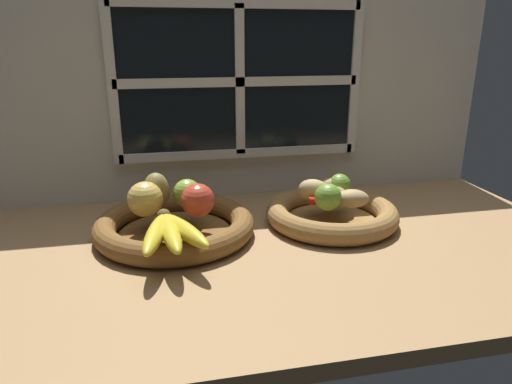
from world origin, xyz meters
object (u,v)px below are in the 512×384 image
(apple_golden_left, at_px, (145,199))
(potato_oblong, at_px, (313,190))
(lime_near, at_px, (328,197))
(chili_pepper, at_px, (337,201))
(potato_back, at_px, (334,187))
(potato_large, at_px, (333,195))
(potato_small, at_px, (352,198))
(fruit_bowl_right, at_px, (332,214))
(apple_red_right, at_px, (198,200))
(banana_bunch_front, at_px, (170,231))
(lime_far, at_px, (339,185))
(fruit_bowl_left, at_px, (175,226))
(apple_green_back, at_px, (187,193))
(pear_brown, at_px, (156,191))

(apple_golden_left, xyz_separation_m, potato_oblong, (0.39, 0.02, -0.01))
(lime_near, height_order, chili_pepper, lime_near)
(apple_golden_left, height_order, lime_near, apple_golden_left)
(apple_golden_left, bearing_deg, potato_back, 5.13)
(potato_large, bearing_deg, potato_oblong, 142.13)
(apple_golden_left, relative_size, potato_oblong, 1.03)
(potato_oblong, distance_m, potato_small, 0.10)
(apple_golden_left, height_order, potato_large, apple_golden_left)
(fruit_bowl_right, distance_m, potato_oblong, 0.07)
(apple_red_right, relative_size, potato_oblong, 0.98)
(apple_red_right, bearing_deg, banana_bunch_front, -119.43)
(potato_large, height_order, lime_near, lime_near)
(apple_golden_left, relative_size, potato_small, 1.01)
(banana_bunch_front, distance_m, lime_far, 0.45)
(apple_golden_left, distance_m, chili_pepper, 0.43)
(banana_bunch_front, height_order, chili_pepper, banana_bunch_front)
(lime_far, distance_m, chili_pepper, 0.06)
(apple_golden_left, relative_size, banana_bunch_front, 0.38)
(fruit_bowl_right, bearing_deg, potato_small, -45.00)
(fruit_bowl_left, xyz_separation_m, potato_large, (0.37, -0.00, 0.05))
(potato_small, bearing_deg, lime_near, -173.33)
(banana_bunch_front, bearing_deg, apple_green_back, 75.62)
(lime_near, distance_m, chili_pepper, 0.05)
(fruit_bowl_right, height_order, pear_brown, pear_brown)
(potato_large, bearing_deg, lime_near, -123.69)
(potato_large, bearing_deg, potato_small, -45.00)
(apple_green_back, relative_size, chili_pepper, 0.51)
(apple_green_back, bearing_deg, potato_large, -7.86)
(apple_green_back, height_order, apple_red_right, apple_red_right)
(pear_brown, distance_m, lime_far, 0.43)
(potato_large, bearing_deg, apple_green_back, 172.14)
(fruit_bowl_left, bearing_deg, chili_pepper, -2.18)
(banana_bunch_front, xyz_separation_m, potato_small, (0.41, 0.10, 0.00))
(apple_golden_left, relative_size, apple_red_right, 1.05)
(potato_oblong, height_order, lime_near, lime_near)
(fruit_bowl_right, xyz_separation_m, pear_brown, (-0.40, 0.05, 0.07))
(apple_red_right, relative_size, lime_near, 1.19)
(fruit_bowl_left, relative_size, lime_near, 5.76)
(fruit_bowl_right, distance_m, potato_large, 0.05)
(fruit_bowl_left, xyz_separation_m, fruit_bowl_right, (0.37, 0.00, 0.00))
(pear_brown, relative_size, potato_large, 1.20)
(pear_brown, xyz_separation_m, banana_bunch_front, (0.02, -0.18, -0.03))
(banana_bunch_front, relative_size, potato_small, 2.65)
(potato_small, relative_size, potato_large, 1.10)
(potato_back, height_order, lime_near, lime_near)
(pear_brown, height_order, potato_small, pear_brown)
(chili_pepper, bearing_deg, fruit_bowl_left, -168.70)
(apple_golden_left, xyz_separation_m, lime_far, (0.46, 0.03, -0.01))
(apple_red_right, height_order, lime_far, apple_red_right)
(apple_red_right, xyz_separation_m, lime_far, (0.35, 0.06, -0.01))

